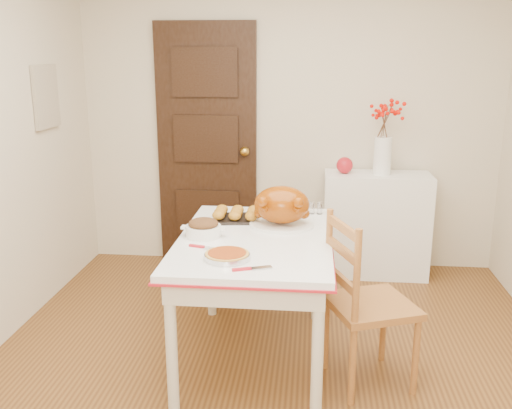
# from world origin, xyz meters

# --- Properties ---
(floor) EXTENTS (3.50, 4.00, 0.00)m
(floor) POSITION_xyz_m (0.00, 0.00, 0.00)
(floor) COLOR #522E14
(floor) RESTS_ON ground
(wall_back) EXTENTS (3.50, 0.00, 2.50)m
(wall_back) POSITION_xyz_m (0.00, 2.00, 1.25)
(wall_back) COLOR beige
(wall_back) RESTS_ON ground
(wall_front) EXTENTS (3.50, 0.00, 2.50)m
(wall_front) POSITION_xyz_m (0.00, -2.00, 1.25)
(wall_front) COLOR beige
(wall_front) RESTS_ON ground
(door_back) EXTENTS (0.85, 0.06, 2.06)m
(door_back) POSITION_xyz_m (-0.70, 1.97, 1.03)
(door_back) COLOR black
(door_back) RESTS_ON ground
(photo_board) EXTENTS (0.03, 0.35, 0.45)m
(photo_board) POSITION_xyz_m (-1.73, 1.20, 1.50)
(photo_board) COLOR beige
(photo_board) RESTS_ON ground
(sideboard) EXTENTS (0.86, 0.38, 0.86)m
(sideboard) POSITION_xyz_m (0.74, 1.78, 0.43)
(sideboard) COLOR white
(sideboard) RESTS_ON floor
(kitchen_table) EXTENTS (0.90, 1.31, 0.78)m
(kitchen_table) POSITION_xyz_m (-0.12, 0.30, 0.39)
(kitchen_table) COLOR white
(kitchen_table) RESTS_ON floor
(chair_oak) EXTENTS (0.56, 0.56, 0.98)m
(chair_oak) POSITION_xyz_m (0.55, 0.13, 0.49)
(chair_oak) COLOR #9A602B
(chair_oak) RESTS_ON floor
(berry_vase) EXTENTS (0.32, 0.32, 0.63)m
(berry_vase) POSITION_xyz_m (0.76, 1.78, 1.17)
(berry_vase) COLOR white
(berry_vase) RESTS_ON sideboard
(apple) EXTENTS (0.13, 0.13, 0.13)m
(apple) POSITION_xyz_m (0.46, 1.78, 0.92)
(apple) COLOR #B51722
(apple) RESTS_ON sideboard
(turkey_platter) EXTENTS (0.44, 0.37, 0.25)m
(turkey_platter) POSITION_xyz_m (0.02, 0.51, 0.91)
(turkey_platter) COLOR #9B3B02
(turkey_platter) RESTS_ON kitchen_table
(pumpkin_pie) EXTENTS (0.24, 0.24, 0.05)m
(pumpkin_pie) POSITION_xyz_m (-0.22, -0.08, 0.81)
(pumpkin_pie) COLOR #963911
(pumpkin_pie) RESTS_ON kitchen_table
(stuffing_dish) EXTENTS (0.29, 0.25, 0.10)m
(stuffing_dish) POSITION_xyz_m (-0.41, 0.28, 0.83)
(stuffing_dish) COLOR brown
(stuffing_dish) RESTS_ON kitchen_table
(rolls_tray) EXTENTS (0.32, 0.27, 0.08)m
(rolls_tray) POSITION_xyz_m (-0.27, 0.63, 0.82)
(rolls_tray) COLOR #B1771C
(rolls_tray) RESTS_ON kitchen_table
(pie_server) EXTENTS (0.21, 0.13, 0.01)m
(pie_server) POSITION_xyz_m (-0.08, -0.20, 0.79)
(pie_server) COLOR silver
(pie_server) RESTS_ON kitchen_table
(carving_knife) EXTENTS (0.26, 0.12, 0.01)m
(carving_knife) POSITION_xyz_m (-0.34, 0.07, 0.79)
(carving_knife) COLOR silver
(carving_knife) RESTS_ON kitchen_table
(drinking_glass) EXTENTS (0.07, 0.07, 0.12)m
(drinking_glass) POSITION_xyz_m (-0.09, 0.83, 0.84)
(drinking_glass) COLOR white
(drinking_glass) RESTS_ON kitchen_table
(shaker_pair) EXTENTS (0.09, 0.04, 0.08)m
(shaker_pair) POSITION_xyz_m (0.23, 0.82, 0.82)
(shaker_pair) COLOR white
(shaker_pair) RESTS_ON kitchen_table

